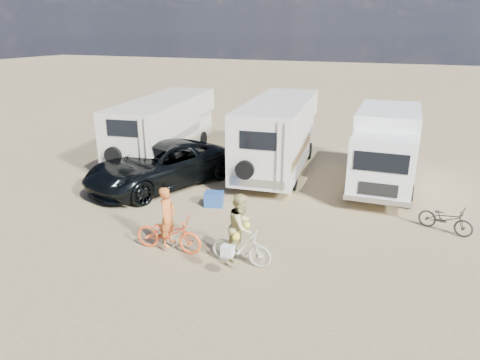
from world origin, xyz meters
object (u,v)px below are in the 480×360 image
at_px(rider_man, 168,223).
at_px(crate, 284,188).
at_px(bike_man, 169,234).
at_px(rider_woman, 241,233).
at_px(rv_left, 165,129).
at_px(bike_woman, 241,247).
at_px(cooler, 214,199).
at_px(rv_main, 278,137).
at_px(bike_parked, 446,219).
at_px(box_truck, 385,151).
at_px(dark_suv, 160,165).

bearing_deg(rider_man, crate, -20.82).
distance_m(bike_man, rider_woman, 2.07).
bearing_deg(rider_woman, rv_left, 41.37).
bearing_deg(rider_man, bike_woman, -92.12).
relative_size(rv_left, bike_man, 4.00).
bearing_deg(bike_man, rider_man, 176.58).
xyz_separation_m(rv_left, cooler, (4.49, -4.44, -1.10)).
bearing_deg(rider_woman, rv_main, 10.39).
distance_m(rider_man, bike_parked, 7.92).
distance_m(rv_left, bike_parked, 12.16).
xyz_separation_m(box_truck, bike_parked, (2.03, -3.23, -1.00)).
relative_size(box_truck, rider_man, 3.48).
xyz_separation_m(rv_main, rider_man, (-0.64, -7.66, -0.65)).
bearing_deg(dark_suv, rv_left, 140.50).
xyz_separation_m(bike_parked, crate, (-5.20, 1.31, -0.20)).
bearing_deg(cooler, bike_parked, -8.18).
distance_m(rv_main, rider_man, 7.71).
bearing_deg(rider_man, rider_woman, -92.12).
bearing_deg(bike_parked, rider_woman, 149.67).
bearing_deg(dark_suv, box_truck, 42.76).
distance_m(dark_suv, cooler, 2.95).
xyz_separation_m(rv_main, dark_suv, (-3.52, -3.35, -0.66)).
bearing_deg(rider_man, bike_man, -3.42).
relative_size(rv_main, dark_suv, 1.22).
distance_m(rv_main, crate, 2.89).
relative_size(bike_woman, rider_man, 0.99).
height_order(dark_suv, cooler, dark_suv).
bearing_deg(bike_man, bike_woman, -92.12).
relative_size(rider_woman, bike_parked, 1.11).
xyz_separation_m(bike_man, bike_woman, (2.04, 0.05, -0.02)).
bearing_deg(crate, bike_man, -107.40).
bearing_deg(rider_man, rv_main, -8.19).
distance_m(box_truck, rider_man, 8.67).
bearing_deg(rv_left, rider_man, -66.29).
distance_m(rv_main, bike_parked, 7.31).
relative_size(rider_man, rider_woman, 0.94).
distance_m(box_truck, bike_man, 8.70).
relative_size(box_truck, dark_suv, 0.97).
height_order(rider_man, cooler, rider_man).
bearing_deg(bike_woman, crate, 4.27).
height_order(rv_left, rider_man, rv_left).
distance_m(box_truck, cooler, 6.49).
xyz_separation_m(dark_suv, rider_woman, (4.92, -4.26, 0.06)).
bearing_deg(rv_left, bike_man, -66.29).
bearing_deg(bike_man, crate, -20.82).
relative_size(bike_woman, rider_woman, 0.93).
relative_size(rv_left, rider_man, 4.67).
xyz_separation_m(rider_woman, bike_parked, (4.81, 3.90, -0.45)).
bearing_deg(rv_main, box_truck, -12.37).
relative_size(box_truck, crate, 11.07).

